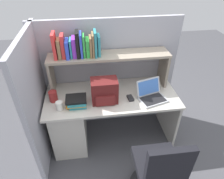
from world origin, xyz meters
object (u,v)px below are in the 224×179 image
Objects in this scene: backpack at (104,91)px; computer_mouse at (130,98)px; laptop at (151,95)px; paper_cup at (59,106)px; snack_canister at (53,96)px; office_chair at (158,173)px.

computer_mouse is (0.31, -0.01, -0.12)m from backpack.
computer_mouse is (-0.25, 0.02, -0.03)m from laptop.
laptop reaches higher than paper_cup.
computer_mouse is 0.90m from snack_canister.
laptop is 3.70× the size of paper_cup.
snack_canister is 0.14× the size of office_chair.
snack_canister is (-0.59, 0.08, -0.07)m from backpack.
backpack is 2.99× the size of paper_cup.
backpack is (-0.55, 0.03, 0.09)m from laptop.
computer_mouse is at bearing -5.88° from snack_canister.
laptop reaches higher than snack_canister.
computer_mouse is 1.04× the size of paper_cup.
backpack is at bearing 176.77° from laptop.
laptop is 0.85m from office_chair.
office_chair is (0.14, -0.77, -0.35)m from computer_mouse.
laptop is 0.25m from computer_mouse.
backpack is 1.02m from office_chair.
paper_cup is (-0.51, -0.09, -0.09)m from backpack.
office_chair reaches higher than paper_cup.
computer_mouse is at bearing 5.10° from paper_cup.
backpack reaches higher than laptop.
snack_canister is (-1.14, 0.11, 0.01)m from laptop.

